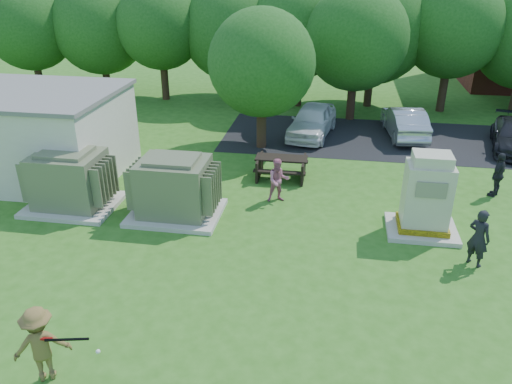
% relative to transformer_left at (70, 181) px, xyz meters
% --- Properties ---
extents(ground, '(120.00, 120.00, 0.00)m').
position_rel_transformer_left_xyz_m(ground, '(6.50, -4.50, -0.97)').
color(ground, '#2D6619').
rests_on(ground, ground).
extents(parking_strip, '(20.00, 6.00, 0.01)m').
position_rel_transformer_left_xyz_m(parking_strip, '(13.50, 9.00, -0.96)').
color(parking_strip, '#232326').
rests_on(parking_strip, ground).
extents(transformer_left, '(3.00, 2.40, 2.07)m').
position_rel_transformer_left_xyz_m(transformer_left, '(0.00, 0.00, 0.00)').
color(transformer_left, beige).
rests_on(transformer_left, ground).
extents(transformer_right, '(3.00, 2.40, 2.07)m').
position_rel_transformer_left_xyz_m(transformer_right, '(3.70, 0.00, 0.00)').
color(transformer_right, beige).
rests_on(transformer_right, ground).
extents(generator_cabinet, '(2.16, 1.76, 2.63)m').
position_rel_transformer_left_xyz_m(generator_cabinet, '(11.69, 0.20, 0.18)').
color(generator_cabinet, beige).
rests_on(generator_cabinet, ground).
extents(picnic_table, '(2.00, 1.50, 0.85)m').
position_rel_transformer_left_xyz_m(picnic_table, '(6.81, 3.68, -0.44)').
color(picnic_table, black).
rests_on(picnic_table, ground).
extents(batter, '(1.28, 1.07, 1.72)m').
position_rel_transformer_left_xyz_m(batter, '(3.26, -7.32, -0.11)').
color(batter, brown).
rests_on(batter, ground).
extents(person_by_generator, '(0.74, 0.73, 1.72)m').
position_rel_transformer_left_xyz_m(person_by_generator, '(12.90, -1.49, -0.11)').
color(person_by_generator, black).
rests_on(person_by_generator, ground).
extents(person_at_picnic, '(0.92, 0.81, 1.59)m').
position_rel_transformer_left_xyz_m(person_at_picnic, '(6.94, 1.61, -0.18)').
color(person_at_picnic, '#C26683').
rests_on(person_at_picnic, ground).
extents(person_walking_right, '(0.89, 1.02, 1.64)m').
position_rel_transformer_left_xyz_m(person_walking_right, '(14.65, 3.34, -0.15)').
color(person_walking_right, '#232428').
rests_on(person_walking_right, ground).
extents(car_white, '(2.49, 4.64, 1.50)m').
position_rel_transformer_left_xyz_m(car_white, '(7.66, 8.96, -0.22)').
color(car_white, white).
rests_on(car_white, ground).
extents(car_silver_a, '(1.99, 4.48, 1.43)m').
position_rel_transformer_left_xyz_m(car_silver_a, '(12.03, 9.59, -0.26)').
color(car_silver_a, '#BABABF').
rests_on(car_silver_a, ground).
extents(batting_equipment, '(1.24, 0.26, 0.19)m').
position_rel_transformer_left_xyz_m(batting_equipment, '(3.93, -7.40, 0.14)').
color(batting_equipment, black).
rests_on(batting_equipment, ground).
extents(tree_row, '(41.30, 13.30, 7.30)m').
position_rel_transformer_left_xyz_m(tree_row, '(8.25, 14.00, 3.18)').
color(tree_row, '#47301E').
rests_on(tree_row, ground).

